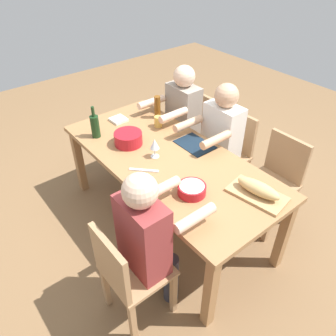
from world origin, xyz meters
TOP-DOWN VIEW (x-y plane):
  - ground_plane at (0.00, 0.00)m, footprint 8.00×8.00m
  - dining_table at (0.00, 0.00)m, footprint 1.97×0.91m
  - chair_far_center at (0.00, 0.77)m, footprint 0.40×0.40m
  - diner_far_center at (-0.00, 0.59)m, footprint 0.41×0.53m
  - chair_far_left at (-0.54, 0.77)m, footprint 0.40×0.40m
  - diner_far_left at (-0.54, 0.59)m, footprint 0.41×0.53m
  - chair_near_right at (0.54, -0.77)m, footprint 0.40×0.40m
  - diner_near_right at (0.54, -0.59)m, footprint 0.41×0.53m
  - chair_far_right at (0.54, 0.77)m, footprint 0.40×0.40m
  - serving_bowl_pasta at (0.45, -0.15)m, footprint 0.20×0.20m
  - serving_bowl_greens at (-0.37, -0.14)m, footprint 0.24×0.24m
  - cutting_board at (0.75, 0.19)m, footprint 0.43×0.28m
  - bread_loaf at (0.75, 0.19)m, footprint 0.33×0.16m
  - wine_bottle at (-0.64, -0.30)m, footprint 0.08×0.08m
  - beer_bottle at (-0.58, 0.34)m, footprint 0.06×0.06m
  - wine_glass at (-0.07, -0.08)m, footprint 0.08×0.08m
  - placemat_far_center at (0.00, 0.29)m, footprint 0.32×0.23m
  - cup_far_left at (-0.44, 0.24)m, footprint 0.07×0.07m
  - carving_knife at (0.02, -0.26)m, footprint 0.18×0.18m
  - napkin_stack at (-0.77, 0.01)m, footprint 0.15×0.15m

SIDE VIEW (x-z plane):
  - ground_plane at x=0.00m, z-range 0.00..0.00m
  - chair_far_center at x=0.00m, z-range 0.06..0.91m
  - chair_far_left at x=-0.54m, z-range 0.06..0.91m
  - chair_near_right at x=0.54m, z-range 0.06..0.91m
  - chair_far_right at x=0.54m, z-range 0.06..0.91m
  - dining_table at x=0.00m, z-range 0.29..1.03m
  - diner_far_center at x=0.00m, z-range 0.10..1.30m
  - diner_far_left at x=-0.54m, z-range 0.10..1.30m
  - diner_near_right at x=0.54m, z-range 0.10..1.30m
  - placemat_far_center at x=0.00m, z-range 0.74..0.75m
  - carving_knife at x=0.02m, z-range 0.74..0.75m
  - cutting_board at x=0.75m, z-range 0.74..0.76m
  - napkin_stack at x=-0.77m, z-range 0.74..0.76m
  - serving_bowl_pasta at x=0.45m, z-range 0.74..0.82m
  - cup_far_left at x=-0.44m, z-range 0.74..0.84m
  - serving_bowl_greens at x=-0.37m, z-range 0.75..0.86m
  - bread_loaf at x=0.75m, z-range 0.76..0.85m
  - wine_bottle at x=-0.64m, z-range 0.70..0.99m
  - beer_bottle at x=-0.58m, z-range 0.74..0.96m
  - wine_glass at x=-0.07m, z-range 0.77..0.94m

